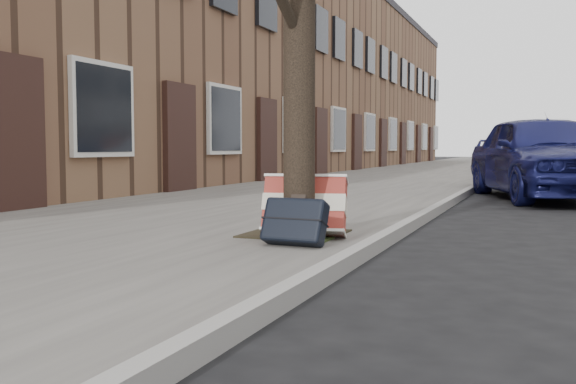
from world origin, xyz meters
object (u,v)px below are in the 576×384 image
at_px(suitcase_navy, 295,221).
at_px(car_near_front, 542,156).
at_px(suitcase_red, 305,206).
at_px(car_near_mid, 532,158).

relative_size(suitcase_navy, car_near_front, 0.12).
height_order(suitcase_navy, car_near_front, car_near_front).
xyz_separation_m(suitcase_navy, car_near_front, (1.83, 7.43, 0.45)).
height_order(suitcase_red, car_near_front, car_near_front).
distance_m(suitcase_navy, car_near_mid, 13.27).
bearing_deg(suitcase_red, car_near_front, 63.25).
height_order(suitcase_red, car_near_mid, car_near_mid).
relative_size(suitcase_red, suitcase_navy, 1.38).
height_order(suitcase_navy, car_near_mid, car_near_mid).
bearing_deg(car_near_mid, suitcase_navy, -96.93).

